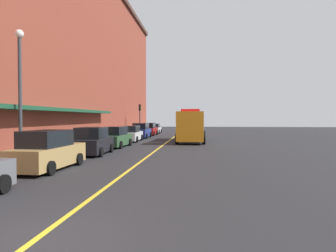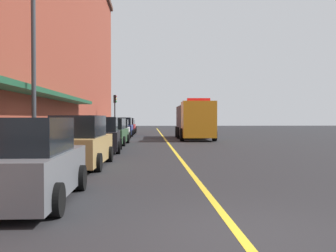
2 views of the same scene
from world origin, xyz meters
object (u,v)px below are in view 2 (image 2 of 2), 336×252
Objects in this scene: parked_car_2 at (101,136)px; parking_meter_0 at (114,124)px; parked_car_3 at (112,132)px; utility_truck at (194,120)px; parked_car_6 at (127,126)px; parking_meter_1 at (114,124)px; parking_meter_3 at (94,128)px; parked_car_4 at (118,130)px; parked_car_0 at (27,163)px; parked_car_7 at (129,126)px; parking_meter_2 at (88,130)px; street_lamp_left at (33,53)px; parked_car_1 at (81,143)px; parking_meter_4 at (108,126)px; traffic_light_near at (115,106)px; parked_car_5 at (123,127)px.

parking_meter_0 is at bearing 1.25° from parked_car_2.
utility_truck reaches higher than parked_car_3.
parking_meter_0 is (-1.44, -0.11, 0.22)m from parked_car_6.
parking_meter_1 is 15.92m from parking_meter_3.
parked_car_4 is at bearing -86.66° from utility_truck.
utility_truck is at bearing -15.07° from parked_car_0.
parked_car_2 is 0.95× the size of parked_car_6.
parked_car_2 is at bearing 179.74° from parked_car_7.
parking_meter_2 is at bearing -90.00° from parking_meter_0.
street_lamp_left is (-0.60, -28.58, 3.34)m from parking_meter_0.
street_lamp_left is (-0.60, -12.56, 3.34)m from parking_meter_3.
parked_car_3 is at bearing 179.96° from parked_car_7.
parked_car_7 reaches higher than parking_meter_1.
parked_car_1 is at bearing -0.78° from parked_car_0.
parked_car_1 is at bearing -26.07° from street_lamp_left.
parked_car_7 is 3.34× the size of parking_meter_4.
parking_meter_3 is at bearing 87.26° from street_lamp_left.
parked_car_2 reaches higher than parked_car_7.
parking_meter_4 is 0.19× the size of street_lamp_left.
parked_car_4 is 0.52× the size of utility_truck.
parked_car_7 is 25.39m from parking_meter_2.
parked_car_1 is 23.07m from parking_meter_4.
traffic_light_near reaches higher than parking_meter_2.
parked_car_1 is at bearing -18.44° from utility_truck.
parked_car_1 is 1.10× the size of parked_car_7.
parked_car_0 is 0.95× the size of parked_car_2.
parked_car_5 is 3.67× the size of parking_meter_3.
parked_car_2 is at bearing -178.57° from parked_car_3.
parked_car_3 is 6.50m from parked_car_4.
parking_meter_2 is 1.00× the size of parking_meter_4.
parked_car_2 reaches higher than parked_car_3.
utility_truck reaches higher than parking_meter_2.
parked_car_3 is at bearing -0.72° from parked_car_0.
parked_car_3 is at bearing -42.33° from utility_truck.
parked_car_6 is 12.94m from utility_truck.
utility_truck is 19.62m from street_lamp_left.
parked_car_2 reaches higher than parked_car_6.
street_lamp_left is (-1.94, -34.92, 3.66)m from parked_car_7.
parked_car_6 is (0.06, 11.49, 0.05)m from parked_car_4.
street_lamp_left is 1.61× the size of traffic_light_near.
parked_car_7 is 1.03× the size of traffic_light_near.
parked_car_3 is at bearing -179.67° from parked_car_5.
utility_truck is (6.52, -17.44, 0.86)m from parked_car_7.
parking_meter_4 is (0.00, 9.49, 0.00)m from parking_meter_3.
parked_car_2 is 23.39m from parking_meter_0.
parking_meter_4 is 22.31m from street_lamp_left.
parked_car_0 is 3.16× the size of parking_meter_2.
parked_car_7 is 12.94m from parking_meter_4.
parked_car_3 is at bearing 37.05° from parking_meter_2.
parked_car_6 is at bearing -0.24° from parked_car_5.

